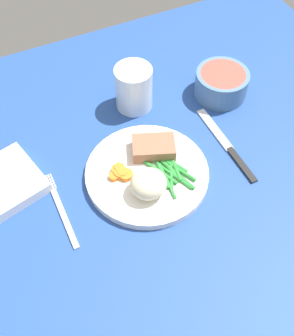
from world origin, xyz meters
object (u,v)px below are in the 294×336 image
object	(u,v)px
meat_portion	(154,148)
knife	(227,146)
water_glass	(134,91)
salad_bowl	(222,83)
napkin	(4,183)
dinner_plate	(147,174)
fork	(61,210)

from	to	relation	value
meat_portion	knife	size ratio (longest dim) A/B	0.39
water_glass	salad_bowl	xyz separation A→B (cm)	(18.38, -4.97, -0.86)
salad_bowl	napkin	world-z (taller)	salad_bowl
water_glass	napkin	size ratio (longest dim) A/B	0.75
meat_portion	water_glass	xyz separation A→B (cm)	(2.53, 14.66, 1.19)
water_glass	dinner_plate	bearing A→B (deg)	-107.15
meat_portion	napkin	bearing A→B (deg)	169.01
meat_portion	napkin	distance (cm)	28.42
knife	salad_bowl	world-z (taller)	salad_bowl
knife	napkin	world-z (taller)	napkin
meat_portion	water_glass	bearing A→B (deg)	80.21
dinner_plate	knife	distance (cm)	17.52
fork	water_glass	world-z (taller)	water_glass
fork	knife	size ratio (longest dim) A/B	0.81
meat_portion	salad_bowl	world-z (taller)	salad_bowl
meat_portion	knife	distance (cm)	15.16
knife	water_glass	world-z (taller)	water_glass
meat_portion	water_glass	world-z (taller)	water_glass
meat_portion	knife	bearing A→B (deg)	-15.24
meat_portion	knife	xyz separation A→B (cm)	(14.39, -3.92, -2.68)
dinner_plate	water_glass	bearing A→B (deg)	72.85
dinner_plate	napkin	size ratio (longest dim) A/B	1.81
napkin	salad_bowl	bearing A→B (deg)	5.01
napkin	meat_portion	bearing A→B (deg)	-10.99
meat_portion	fork	size ratio (longest dim) A/B	0.49
fork	salad_bowl	world-z (taller)	salad_bowl
knife	napkin	xyz separation A→B (cm)	(-42.24, 9.33, 0.94)
meat_portion	napkin	size ratio (longest dim) A/B	0.63
fork	salad_bowl	size ratio (longest dim) A/B	1.46
meat_portion	water_glass	size ratio (longest dim) A/B	0.84
dinner_plate	knife	bearing A→B (deg)	-0.93
fork	knife	xyz separation A→B (cm)	(34.52, -0.03, -0.00)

